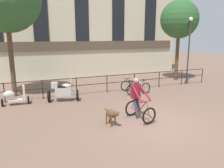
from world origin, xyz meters
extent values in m
plane|color=#7A5B4C|center=(0.00, 0.00, 0.00)|extent=(60.00, 60.00, 0.00)
cylinder|color=black|center=(-5.62, 5.20, 0.53)|extent=(0.05, 0.05, 1.05)
cylinder|color=black|center=(-3.75, 5.20, 0.53)|extent=(0.05, 0.05, 1.05)
cylinder|color=black|center=(-1.88, 5.20, 0.53)|extent=(0.05, 0.05, 1.05)
cylinder|color=black|center=(0.00, 5.20, 0.53)|extent=(0.05, 0.05, 1.05)
cylinder|color=black|center=(1.88, 5.20, 0.53)|extent=(0.05, 0.05, 1.05)
cylinder|color=black|center=(3.75, 5.20, 0.53)|extent=(0.05, 0.05, 1.05)
cylinder|color=black|center=(5.62, 5.20, 0.53)|extent=(0.05, 0.05, 1.05)
cylinder|color=black|center=(7.50, 5.20, 0.53)|extent=(0.05, 0.05, 1.05)
cylinder|color=black|center=(0.00, 5.20, 1.02)|extent=(15.00, 0.04, 0.04)
cylinder|color=black|center=(0.00, 5.20, 0.58)|extent=(15.00, 0.04, 0.04)
cube|color=beige|center=(0.00, 11.00, 5.24)|extent=(18.00, 0.60, 10.49)
cube|color=brown|center=(0.00, 10.64, 2.60)|extent=(17.10, 0.12, 0.70)
cube|color=black|center=(-3.15, 10.67, 5.77)|extent=(1.10, 0.06, 5.87)
cube|color=black|center=(0.00, 10.67, 5.77)|extent=(1.10, 0.06, 5.87)
cube|color=black|center=(3.15, 10.67, 5.77)|extent=(1.10, 0.06, 5.87)
cube|color=black|center=(6.30, 10.67, 5.77)|extent=(1.10, 0.06, 5.87)
torus|color=black|center=(-0.25, -0.02, 0.34)|extent=(0.68, 0.19, 0.68)
torus|color=black|center=(-0.45, 1.06, 0.34)|extent=(0.68, 0.19, 0.68)
cylinder|color=maroon|center=(-0.33, 0.40, 0.58)|extent=(0.12, 0.49, 0.60)
cylinder|color=maroon|center=(-0.39, 0.72, 0.54)|extent=(0.08, 0.23, 0.52)
cylinder|color=maroon|center=(-0.35, 0.50, 0.83)|extent=(0.15, 0.66, 0.10)
cylinder|color=maroon|center=(-0.41, 0.84, 0.31)|extent=(0.11, 0.44, 0.08)
cylinder|color=maroon|center=(-0.43, 0.94, 0.57)|extent=(0.07, 0.26, 0.47)
cylinder|color=maroon|center=(-0.27, 0.07, 0.60)|extent=(0.07, 0.23, 0.54)
cylinder|color=maroon|center=(-0.29, 0.17, 0.87)|extent=(0.48, 0.12, 0.03)
cube|color=black|center=(-0.41, 0.82, 0.82)|extent=(0.16, 0.26, 0.05)
cube|color=maroon|center=(-0.41, 0.82, 1.15)|extent=(0.39, 0.28, 0.60)
sphere|color=#A87A5B|center=(-0.41, 0.82, 1.59)|extent=(0.22, 0.22, 0.22)
cylinder|color=maroon|center=(-0.56, 0.46, 1.14)|extent=(0.14, 0.72, 0.60)
cylinder|color=maroon|center=(-0.14, 0.53, 1.14)|extent=(0.27, 0.71, 0.60)
cylinder|color=navy|center=(-0.46, 0.71, 0.52)|extent=(0.19, 0.32, 0.69)
cylinder|color=navy|center=(-0.32, 0.74, 0.58)|extent=(0.13, 0.31, 0.58)
ellipsoid|color=brown|center=(-1.66, 0.48, 0.46)|extent=(0.41, 0.55, 0.34)
cylinder|color=brown|center=(-1.61, 0.29, 0.49)|extent=(0.23, 0.22, 0.18)
sphere|color=brown|center=(-1.57, 0.14, 0.56)|extent=(0.19, 0.19, 0.19)
cone|color=brown|center=(-1.54, 0.05, 0.54)|extent=(0.13, 0.14, 0.11)
cylinder|color=brown|center=(-1.74, 0.76, 0.53)|extent=(0.10, 0.18, 0.12)
cylinder|color=brown|center=(-1.71, 0.30, 0.20)|extent=(0.06, 0.06, 0.40)
cylinder|color=brown|center=(-1.53, 0.35, 0.20)|extent=(0.06, 0.06, 0.40)
cylinder|color=brown|center=(-1.79, 0.60, 0.20)|extent=(0.06, 0.06, 0.40)
cylinder|color=brown|center=(-1.62, 0.65, 0.20)|extent=(0.06, 0.06, 0.40)
torus|color=black|center=(-2.08, 4.18, 0.31)|extent=(0.25, 0.63, 0.62)
torus|color=black|center=(-3.51, 4.49, 0.31)|extent=(0.25, 0.63, 0.62)
cube|color=#B7B2AD|center=(-2.80, 4.33, 0.53)|extent=(0.87, 0.56, 0.44)
ellipsoid|color=#B7B2AD|center=(-2.62, 4.30, 0.83)|extent=(0.54, 0.41, 0.24)
cube|color=black|center=(-2.89, 4.35, 0.80)|extent=(0.61, 0.41, 0.10)
cylinder|color=#B2B2B7|center=(-2.26, 4.22, 0.49)|extent=(0.42, 0.15, 0.41)
cube|color=silver|center=(-2.38, 4.24, 1.10)|extent=(0.12, 0.44, 0.50)
cube|color=#B7B2AD|center=(-3.21, 4.42, 0.89)|extent=(0.39, 0.42, 0.28)
torus|color=black|center=(1.20, 5.07, 0.33)|extent=(0.66, 0.14, 0.66)
torus|color=black|center=(1.07, 4.03, 0.33)|extent=(0.66, 0.14, 0.66)
cylinder|color=#194C2D|center=(1.15, 4.66, 0.56)|extent=(0.09, 0.47, 0.58)
cylinder|color=#194C2D|center=(1.11, 4.35, 0.53)|extent=(0.06, 0.22, 0.51)
cylinder|color=#194C2D|center=(1.14, 4.57, 0.81)|extent=(0.11, 0.63, 0.10)
cylinder|color=#194C2D|center=(1.10, 4.24, 0.31)|extent=(0.08, 0.42, 0.07)
cylinder|color=#194C2D|center=(1.09, 4.14, 0.55)|extent=(0.05, 0.25, 0.46)
cylinder|color=#194C2D|center=(1.19, 4.98, 0.59)|extent=(0.05, 0.21, 0.52)
cylinder|color=#194C2D|center=(1.18, 4.88, 0.84)|extent=(0.48, 0.09, 0.03)
cube|color=black|center=(1.10, 4.26, 0.80)|extent=(0.15, 0.25, 0.05)
torus|color=black|center=(1.87, 5.07, 0.33)|extent=(0.66, 0.15, 0.66)
torus|color=black|center=(2.02, 4.03, 0.33)|extent=(0.66, 0.15, 0.66)
cylinder|color=#9E998E|center=(1.93, 4.66, 0.56)|extent=(0.10, 0.47, 0.58)
cylinder|color=#9E998E|center=(1.97, 4.35, 0.53)|extent=(0.06, 0.22, 0.51)
cylinder|color=#9E998E|center=(1.94, 4.57, 0.81)|extent=(0.12, 0.63, 0.10)
cylinder|color=#9E998E|center=(1.99, 4.24, 0.31)|extent=(0.09, 0.42, 0.07)
cylinder|color=#9E998E|center=(2.00, 4.14, 0.55)|extent=(0.06, 0.25, 0.46)
cylinder|color=#9E998E|center=(1.88, 4.98, 0.59)|extent=(0.06, 0.21, 0.52)
cylinder|color=#9E998E|center=(1.89, 4.88, 0.84)|extent=(0.48, 0.10, 0.03)
cube|color=black|center=(1.98, 4.26, 0.80)|extent=(0.15, 0.25, 0.05)
torus|color=black|center=(-4.52, 4.59, 0.20)|extent=(0.08, 0.40, 0.40)
torus|color=black|center=(-5.72, 4.58, 0.20)|extent=(0.08, 0.40, 0.40)
cube|color=beige|center=(-5.12, 4.58, 0.24)|extent=(0.67, 0.28, 0.08)
cube|color=beige|center=(-4.70, 4.59, 0.60)|extent=(0.10, 0.32, 0.72)
ellipsoid|color=beige|center=(-5.38, 4.58, 0.58)|extent=(0.52, 0.30, 0.36)
cylinder|color=#2D382D|center=(6.21, 5.36, 0.10)|extent=(0.22, 0.22, 0.20)
cylinder|color=#2D382D|center=(6.21, 5.36, 2.19)|extent=(0.10, 0.10, 4.38)
sphere|color=silver|center=(6.21, 5.36, 4.49)|extent=(0.28, 0.28, 0.28)
cylinder|color=brown|center=(-5.19, 6.44, 2.17)|extent=(0.26, 0.26, 4.34)
cylinder|color=brown|center=(6.40, 6.80, 1.91)|extent=(0.26, 0.26, 3.82)
sphere|color=#2D5B2D|center=(6.40, 6.80, 4.59)|extent=(2.81, 2.81, 2.81)
camera|label=1|loc=(-4.63, -6.87, 3.37)|focal=35.00mm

